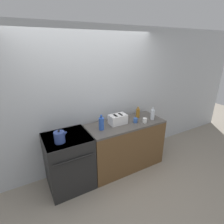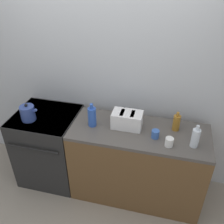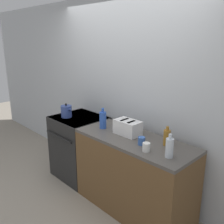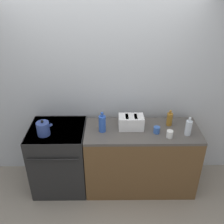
{
  "view_description": "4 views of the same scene",
  "coord_description": "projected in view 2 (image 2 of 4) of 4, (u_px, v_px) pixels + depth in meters",
  "views": [
    {
      "loc": [
        -1.13,
        -2.12,
        2.28
      ],
      "look_at": [
        0.28,
        0.38,
        1.17
      ],
      "focal_mm": 28.0,
      "sensor_mm": 36.0,
      "label": 1
    },
    {
      "loc": [
        0.74,
        -1.77,
        2.51
      ],
      "look_at": [
        0.21,
        0.35,
        1.09
      ],
      "focal_mm": 40.0,
      "sensor_mm": 36.0,
      "label": 2
    },
    {
      "loc": [
        2.25,
        -1.72,
        2.03
      ],
      "look_at": [
        0.15,
        0.31,
        1.17
      ],
      "focal_mm": 40.0,
      "sensor_mm": 36.0,
      "label": 3
    },
    {
      "loc": [
        0.11,
        -2.33,
        2.68
      ],
      "look_at": [
        0.14,
        0.4,
        1.14
      ],
      "focal_mm": 40.0,
      "sensor_mm": 36.0,
      "label": 4
    }
  ],
  "objects": [
    {
      "name": "bottle_amber",
      "position": [
        176.0,
        123.0,
        2.56
      ],
      "size": [
        0.07,
        0.07,
        0.21
      ],
      "color": "#9E6B23",
      "rests_on": "counter_block"
    },
    {
      "name": "wall_back",
      "position": [
        102.0,
        77.0,
        2.83
      ],
      "size": [
        8.0,
        0.05,
        2.6
      ],
      "color": "silver",
      "rests_on": "ground_plane"
    },
    {
      "name": "bottle_clear",
      "position": [
        195.0,
        138.0,
        2.34
      ],
      "size": [
        0.08,
        0.08,
        0.24
      ],
      "color": "silver",
      "rests_on": "counter_block"
    },
    {
      "name": "toaster",
      "position": [
        127.0,
        120.0,
        2.61
      ],
      "size": [
        0.31,
        0.19,
        0.17
      ],
      "color": "white",
      "rests_on": "counter_block"
    },
    {
      "name": "cup_white",
      "position": [
        169.0,
        142.0,
        2.37
      ],
      "size": [
        0.08,
        0.08,
        0.09
      ],
      "color": "white",
      "rests_on": "counter_block"
    },
    {
      "name": "counter_block",
      "position": [
        137.0,
        163.0,
        2.85
      ],
      "size": [
        1.46,
        0.6,
        0.93
      ],
      "color": "brown",
      "rests_on": "ground_plane"
    },
    {
      "name": "ground_plane",
      "position": [
        88.0,
        202.0,
        2.96
      ],
      "size": [
        12.0,
        12.0,
        0.0
      ],
      "primitive_type": "plane",
      "color": "gray"
    },
    {
      "name": "cup_blue",
      "position": [
        155.0,
        134.0,
        2.48
      ],
      "size": [
        0.08,
        0.08,
        0.09
      ],
      "color": "#3860B2",
      "rests_on": "counter_block"
    },
    {
      "name": "kettle",
      "position": [
        28.0,
        113.0,
        2.72
      ],
      "size": [
        0.2,
        0.16,
        0.2
      ],
      "color": "#33478C",
      "rests_on": "stove"
    },
    {
      "name": "stove",
      "position": [
        50.0,
        146.0,
        3.09
      ],
      "size": [
        0.71,
        0.69,
        0.93
      ],
      "color": "black",
      "rests_on": "ground_plane"
    },
    {
      "name": "bottle_blue",
      "position": [
        92.0,
        117.0,
        2.61
      ],
      "size": [
        0.09,
        0.09,
        0.27
      ],
      "color": "#2D56B7",
      "rests_on": "counter_block"
    }
  ]
}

